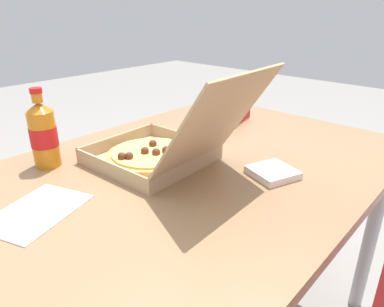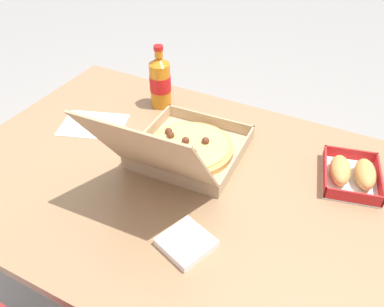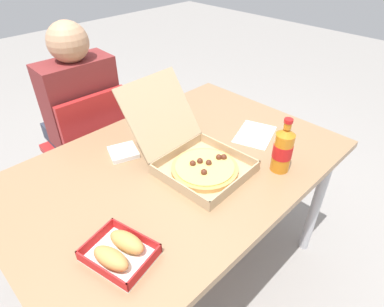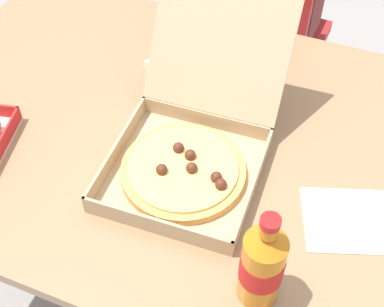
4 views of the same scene
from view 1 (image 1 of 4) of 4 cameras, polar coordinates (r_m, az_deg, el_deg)
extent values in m
cube|color=#997551|center=(1.00, -0.55, -3.02)|extent=(1.35, 0.90, 0.03)
cylinder|color=#B7B7BC|center=(1.79, 3.75, -3.39)|extent=(0.05, 0.05, 0.69)
cylinder|color=#B7B7BC|center=(1.51, 27.26, -11.68)|extent=(0.05, 0.05, 0.69)
cube|color=tan|center=(1.04, -6.73, -0.99)|extent=(0.31, 0.31, 0.01)
cube|color=tan|center=(1.13, -11.99, 2.04)|extent=(0.30, 0.02, 0.04)
cube|color=tan|center=(1.13, -1.38, 2.44)|extent=(0.02, 0.30, 0.04)
cube|color=tan|center=(0.94, -13.27, -2.52)|extent=(0.02, 0.30, 0.04)
cube|color=tan|center=(0.94, -0.48, -2.08)|extent=(0.30, 0.02, 0.04)
cube|color=tan|center=(0.83, 4.11, 5.35)|extent=(0.31, 0.19, 0.25)
cylinder|color=tan|center=(1.03, -6.76, -0.38)|extent=(0.26, 0.26, 0.02)
cylinder|color=#EAC666|center=(1.03, -6.79, 0.23)|extent=(0.23, 0.23, 0.01)
sphere|color=#562819|center=(0.99, -10.25, -0.43)|extent=(0.02, 0.02, 0.02)
sphere|color=#562819|center=(1.00, -5.87, 0.21)|extent=(0.02, 0.02, 0.02)
sphere|color=#562819|center=(1.07, -6.42, 1.62)|extent=(0.02, 0.02, 0.02)
sphere|color=#562819|center=(1.02, -7.72, 0.41)|extent=(0.02, 0.02, 0.02)
sphere|color=#562819|center=(0.99, -11.40, -0.47)|extent=(0.02, 0.02, 0.02)
sphere|color=#562819|center=(1.02, -4.25, 0.57)|extent=(0.02, 0.02, 0.02)
cube|color=white|center=(1.41, 4.71, 5.64)|extent=(0.19, 0.22, 0.00)
cube|color=red|center=(1.44, 1.38, 6.95)|extent=(0.15, 0.04, 0.03)
cube|color=red|center=(1.37, 8.26, 5.83)|extent=(0.15, 0.04, 0.03)
cube|color=red|center=(1.47, 5.93, 7.11)|extent=(0.05, 0.19, 0.03)
cube|color=red|center=(1.34, 3.43, 5.65)|extent=(0.05, 0.19, 0.03)
ellipsoid|color=tan|center=(1.43, 5.31, 7.07)|extent=(0.08, 0.13, 0.05)
ellipsoid|color=tan|center=(1.37, 4.17, 6.42)|extent=(0.08, 0.13, 0.05)
cylinder|color=orange|center=(1.06, -23.01, 2.17)|extent=(0.07, 0.07, 0.16)
cone|color=orange|center=(1.03, -23.80, 6.99)|extent=(0.07, 0.07, 0.02)
cylinder|color=orange|center=(1.02, -24.03, 8.32)|extent=(0.03, 0.03, 0.02)
cylinder|color=red|center=(1.02, -24.20, 9.38)|extent=(0.03, 0.03, 0.01)
cylinder|color=red|center=(1.05, -23.07, 2.58)|extent=(0.07, 0.07, 0.06)
cube|color=white|center=(0.86, -24.01, -8.63)|extent=(0.25, 0.21, 0.00)
cube|color=white|center=(0.96, 13.06, -3.05)|extent=(0.14, 0.14, 0.02)
camera|label=2|loc=(1.11, 57.13, 31.63)|focal=37.15mm
camera|label=3|loc=(1.95, -4.23, 33.84)|focal=30.14mm
camera|label=4|loc=(1.46, -40.76, 35.85)|focal=49.68mm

